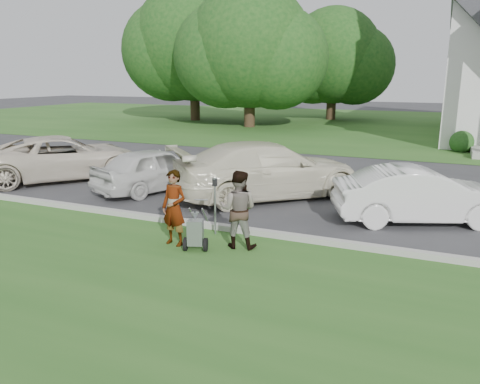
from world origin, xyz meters
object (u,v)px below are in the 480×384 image
Objects in this scene: car_a at (64,157)px; car_d at (420,195)px; parking_meter_near at (215,199)px; person_right at (238,210)px; tree_far at (193,47)px; tree_back at (333,60)px; car_c at (268,170)px; car_b at (155,169)px; tree_left at (250,52)px; striping_cart at (195,233)px; person_left at (174,209)px.

car_a reaches higher than car_d.
car_d is (4.19, 2.87, -0.15)m from parking_meter_near.
tree_far is at bearing -68.78° from person_right.
tree_far is 11.22m from tree_back.
car_c is at bearing -81.30° from tree_back.
car_b is (3.85, -0.18, -0.07)m from car_a.
car_d is at bearing -142.31° from car_a.
tree_far is at bearing -153.44° from tree_back.
car_b is at bearing -76.58° from tree_left.
striping_cart is at bearing 27.40° from person_right.
tree_left reaches higher than car_c.
person_right is 4.80m from car_d.
car_a is (-7.48, 3.29, -0.08)m from parking_meter_near.
tree_left is 2.65× the size of car_b.
parking_meter_near is 3.68m from car_c.
car_b is at bearing -48.69° from person_right.
tree_far is at bearing -33.18° from car_a.
parking_meter_near is (-0.80, 0.53, 0.02)m from person_right.
person_right is (1.30, 0.40, 0.01)m from person_left.
striping_cart is at bearing -5.59° from person_left.
parking_meter_near is at bearing -69.64° from tree_left.
person_left is at bearing -71.53° from tree_left.
car_b is 0.70× the size of car_c.
person_left is 1.36m from person_right.
car_c is (7.99, -18.08, -4.28)m from tree_left.
parking_meter_near is at bearing 102.20° from car_d.
striping_cart is (8.16, -22.84, -4.72)m from tree_left.
striping_cart is at bearing -85.84° from parking_meter_near.
car_a is 11.68m from car_d.
parking_meter_near is at bearing -42.89° from person_right.
person_right is 9.12m from car_a.
car_c is 4.36m from car_d.
parking_meter_near is 0.33× the size of car_b.
car_b is 7.82m from car_d.
tree_back reaches higher than striping_cart.
tree_left is at bearing 116.40° from person_left.
car_c reaches higher than car_d.
parking_meter_near reaches higher than striping_cart.
tree_far is 24.56m from car_b.
car_c is (-0.09, 3.68, -0.01)m from parking_meter_near.
car_d is at bearing 34.39° from parking_meter_near.
tree_left is at bearing -26.56° from tree_far.
car_b is (-4.43, 3.64, -0.14)m from person_right.
striping_cart is 0.25× the size of car_d.
car_c is at bearing -149.06° from car_b.
car_b is at bearing 54.12° from car_c.
person_left is 0.39× the size of car_d.
car_a is (6.60, -21.48, -4.94)m from tree_far.
tree_left is 23.60m from parking_meter_near.
car_a is at bearing 65.75° from car_d.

